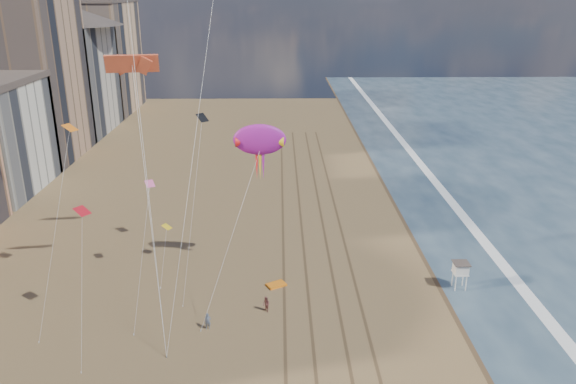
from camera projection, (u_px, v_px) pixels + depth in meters
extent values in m
plane|color=#42301E|center=(437.00, 223.00, 73.44)|extent=(260.00, 260.00, 0.00)
plane|color=white|center=(469.00, 223.00, 73.51)|extent=(260.00, 260.00, 0.00)
cube|color=brown|center=(284.00, 259.00, 63.74)|extent=(0.28, 120.00, 0.01)
cube|color=brown|center=(305.00, 258.00, 63.77)|extent=(0.28, 120.00, 0.01)
cube|color=brown|center=(329.00, 258.00, 63.81)|extent=(0.28, 120.00, 0.01)
cube|color=brown|center=(348.00, 258.00, 63.85)|extent=(0.28, 120.00, 0.01)
cube|color=tan|center=(25.00, 80.00, 97.83)|extent=(16.00, 20.00, 28.00)
cube|color=#BCB2A3|center=(70.00, 80.00, 117.67)|extent=(15.00, 22.00, 22.00)
cone|color=#473D38|center=(62.00, 14.00, 113.19)|extent=(34.22, 34.22, 4.40)
cube|color=tan|center=(98.00, 58.00, 137.67)|extent=(16.00, 24.00, 26.00)
cube|color=#473D38|center=(92.00, 0.00, 133.09)|extent=(16.32, 24.48, 1.00)
cylinder|color=silver|center=(456.00, 284.00, 56.64)|extent=(0.11, 0.11, 1.61)
cylinder|color=silver|center=(466.00, 284.00, 56.65)|extent=(0.11, 0.11, 1.61)
cylinder|color=silver|center=(452.00, 279.00, 57.65)|extent=(0.11, 0.11, 1.61)
cylinder|color=silver|center=(463.00, 279.00, 57.66)|extent=(0.11, 0.11, 1.61)
cube|color=silver|center=(460.00, 273.00, 56.83)|extent=(1.43, 1.43, 0.11)
cube|color=silver|center=(461.00, 268.00, 56.65)|extent=(1.34, 1.34, 0.98)
cube|color=#473D38|center=(461.00, 263.00, 56.45)|extent=(1.61, 1.61, 0.09)
cube|color=orange|center=(276.00, 285.00, 57.88)|extent=(2.27, 2.01, 0.22)
ellipsoid|color=#961792|center=(260.00, 140.00, 55.33)|extent=(4.85, 0.91, 2.88)
cone|color=red|center=(242.00, 142.00, 55.38)|extent=(1.30, 1.08, 1.08)
cone|color=yellow|center=(277.00, 142.00, 55.43)|extent=(1.30, 1.08, 1.08)
cylinder|color=silver|center=(232.00, 236.00, 52.93)|extent=(0.03, 0.03, 18.24)
imported|color=slate|center=(208.00, 321.00, 50.27)|extent=(0.62, 0.46, 1.57)
imported|color=brown|center=(266.00, 304.00, 53.02)|extent=(0.92, 0.95, 1.54)
cube|color=#CD4D2D|center=(132.00, 64.00, 48.20)|extent=(4.58, 1.54, 1.57)
plane|color=red|center=(82.00, 211.00, 46.84)|extent=(1.78, 1.80, 0.48)
plane|color=black|center=(202.00, 118.00, 58.37)|extent=(1.67, 1.66, 0.73)
plane|color=orange|center=(70.00, 128.00, 50.85)|extent=(1.59, 1.65, 0.53)
plane|color=#D75392|center=(150.00, 184.00, 55.91)|extent=(1.41, 1.37, 0.48)
plane|color=yellow|center=(167.00, 227.00, 62.26)|extent=(1.37, 1.40, 0.39)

